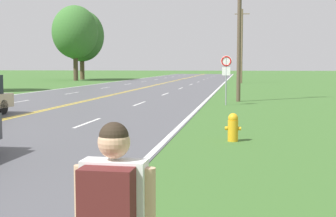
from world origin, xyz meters
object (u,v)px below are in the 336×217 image
object	(u,v)px
fire_hydrant	(233,127)
traffic_sign	(226,68)
tree_mid_treeline	(82,36)
tree_behind_sign	(75,32)

from	to	relation	value
fire_hydrant	traffic_sign	bearing A→B (deg)	92.86
tree_mid_treeline	fire_hydrant	bearing A→B (deg)	-66.71
fire_hydrant	traffic_sign	distance (m)	12.33
fire_hydrant	tree_mid_treeline	size ratio (longest dim) A/B	0.08
traffic_sign	tree_behind_sign	xyz separation A→B (m)	(-22.59, 38.50, 4.83)
tree_behind_sign	tree_mid_treeline	distance (m)	5.24
traffic_sign	fire_hydrant	bearing A→B (deg)	-87.14
tree_behind_sign	tree_mid_treeline	xyz separation A→B (m)	(-0.85, 5.17, -0.19)
traffic_sign	tree_mid_treeline	world-z (taller)	tree_mid_treeline
fire_hydrant	traffic_sign	xyz separation A→B (m)	(-0.61, 12.21, 1.62)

